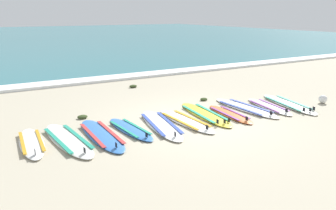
{
  "coord_description": "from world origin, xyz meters",
  "views": [
    {
      "loc": [
        -4.88,
        -6.89,
        2.82
      ],
      "look_at": [
        -0.33,
        1.04,
        0.25
      ],
      "focal_mm": 35.18,
      "sensor_mm": 36.0,
      "label": 1
    }
  ],
  "objects_px": {
    "surfboard_8": "(245,108)",
    "surfboard_9": "(269,106)",
    "surfboard_6": "(205,114)",
    "surfboard_5": "(185,121)",
    "surfboard_3": "(130,129)",
    "surfboard_1": "(68,139)",
    "beach_ball": "(323,99)",
    "surfboard_10": "(288,104)",
    "surfboard_4": "(161,124)",
    "surfboard_0": "(32,143)",
    "surfboard_2": "(101,135)",
    "surfboard_7": "(230,114)"
  },
  "relations": [
    {
      "from": "surfboard_10",
      "to": "surfboard_4",
      "type": "bearing_deg",
      "value": 176.53
    },
    {
      "from": "surfboard_2",
      "to": "surfboard_6",
      "type": "distance_m",
      "value": 3.1
    },
    {
      "from": "surfboard_1",
      "to": "surfboard_6",
      "type": "bearing_deg",
      "value": 0.46
    },
    {
      "from": "surfboard_8",
      "to": "surfboard_9",
      "type": "bearing_deg",
      "value": -19.89
    },
    {
      "from": "surfboard_7",
      "to": "surfboard_10",
      "type": "distance_m",
      "value": 2.32
    },
    {
      "from": "surfboard_1",
      "to": "beach_ball",
      "type": "xyz_separation_m",
      "value": [
        7.93,
        -0.81,
        0.1
      ]
    },
    {
      "from": "surfboard_6",
      "to": "surfboard_9",
      "type": "xyz_separation_m",
      "value": [
        2.17,
        -0.34,
        -0.0
      ]
    },
    {
      "from": "surfboard_5",
      "to": "surfboard_9",
      "type": "bearing_deg",
      "value": -2.22
    },
    {
      "from": "surfboard_5",
      "to": "surfboard_3",
      "type": "bearing_deg",
      "value": 175.11
    },
    {
      "from": "surfboard_2",
      "to": "surfboard_10",
      "type": "bearing_deg",
      "value": -3.02
    },
    {
      "from": "surfboard_8",
      "to": "surfboard_10",
      "type": "distance_m",
      "value": 1.53
    },
    {
      "from": "surfboard_8",
      "to": "surfboard_4",
      "type": "bearing_deg",
      "value": -178.36
    },
    {
      "from": "surfboard_1",
      "to": "surfboard_9",
      "type": "height_order",
      "value": "same"
    },
    {
      "from": "surfboard_3",
      "to": "surfboard_9",
      "type": "xyz_separation_m",
      "value": [
        4.52,
        -0.25,
        -0.0
      ]
    },
    {
      "from": "surfboard_3",
      "to": "surfboard_10",
      "type": "height_order",
      "value": "same"
    },
    {
      "from": "surfboard_4",
      "to": "surfboard_7",
      "type": "distance_m",
      "value": 2.14
    },
    {
      "from": "surfboard_1",
      "to": "surfboard_10",
      "type": "height_order",
      "value": "same"
    },
    {
      "from": "surfboard_2",
      "to": "surfboard_10",
      "type": "xyz_separation_m",
      "value": [
        6.03,
        -0.32,
        0.0
      ]
    },
    {
      "from": "surfboard_9",
      "to": "beach_ball",
      "type": "height_order",
      "value": "beach_ball"
    },
    {
      "from": "surfboard_9",
      "to": "beach_ball",
      "type": "xyz_separation_m",
      "value": [
        1.9,
        -0.49,
        0.1
      ]
    },
    {
      "from": "surfboard_0",
      "to": "surfboard_1",
      "type": "distance_m",
      "value": 0.78
    },
    {
      "from": "surfboard_5",
      "to": "surfboard_6",
      "type": "xyz_separation_m",
      "value": [
        0.81,
        0.23,
        0.0
      ]
    },
    {
      "from": "surfboard_6",
      "to": "beach_ball",
      "type": "xyz_separation_m",
      "value": [
        4.06,
        -0.84,
        0.1
      ]
    },
    {
      "from": "surfboard_9",
      "to": "surfboard_5",
      "type": "bearing_deg",
      "value": 177.78
    },
    {
      "from": "surfboard_9",
      "to": "beach_ball",
      "type": "relative_size",
      "value": 7.85
    },
    {
      "from": "surfboard_6",
      "to": "surfboard_9",
      "type": "height_order",
      "value": "same"
    },
    {
      "from": "surfboard_4",
      "to": "surfboard_8",
      "type": "relative_size",
      "value": 1.03
    },
    {
      "from": "surfboard_6",
      "to": "surfboard_10",
      "type": "xyz_separation_m",
      "value": [
        2.93,
        -0.44,
        0.0
      ]
    },
    {
      "from": "surfboard_10",
      "to": "surfboard_3",
      "type": "bearing_deg",
      "value": 176.32
    },
    {
      "from": "surfboard_7",
      "to": "surfboard_8",
      "type": "xyz_separation_m",
      "value": [
        0.83,
        0.27,
        -0.0
      ]
    },
    {
      "from": "surfboard_4",
      "to": "surfboard_7",
      "type": "height_order",
      "value": "same"
    },
    {
      "from": "surfboard_6",
      "to": "beach_ball",
      "type": "bearing_deg",
      "value": -11.66
    },
    {
      "from": "surfboard_0",
      "to": "surfboard_10",
      "type": "height_order",
      "value": "same"
    },
    {
      "from": "surfboard_0",
      "to": "beach_ball",
      "type": "relative_size",
      "value": 7.73
    },
    {
      "from": "surfboard_0",
      "to": "surfboard_7",
      "type": "bearing_deg",
      "value": -5.72
    },
    {
      "from": "surfboard_2",
      "to": "surfboard_5",
      "type": "bearing_deg",
      "value": -2.75
    },
    {
      "from": "surfboard_3",
      "to": "surfboard_10",
      "type": "bearing_deg",
      "value": -3.68
    },
    {
      "from": "surfboard_9",
      "to": "surfboard_2",
      "type": "bearing_deg",
      "value": 177.55
    },
    {
      "from": "surfboard_4",
      "to": "surfboard_9",
      "type": "relative_size",
      "value": 1.27
    },
    {
      "from": "surfboard_1",
      "to": "beach_ball",
      "type": "relative_size",
      "value": 9.9
    },
    {
      "from": "surfboard_0",
      "to": "beach_ball",
      "type": "xyz_separation_m",
      "value": [
        8.68,
        -1.01,
        0.1
      ]
    },
    {
      "from": "surfboard_2",
      "to": "surfboard_9",
      "type": "xyz_separation_m",
      "value": [
        5.27,
        -0.23,
        0.0
      ]
    },
    {
      "from": "surfboard_5",
      "to": "surfboard_6",
      "type": "relative_size",
      "value": 0.91
    },
    {
      "from": "surfboard_9",
      "to": "surfboard_10",
      "type": "bearing_deg",
      "value": -6.91
    },
    {
      "from": "surfboard_3",
      "to": "surfboard_9",
      "type": "relative_size",
      "value": 0.97
    },
    {
      "from": "surfboard_7",
      "to": "surfboard_2",
      "type": "bearing_deg",
      "value": 176.44
    },
    {
      "from": "surfboard_3",
      "to": "surfboard_5",
      "type": "bearing_deg",
      "value": -4.89
    },
    {
      "from": "surfboard_4",
      "to": "surfboard_5",
      "type": "relative_size",
      "value": 1.12
    },
    {
      "from": "surfboard_1",
      "to": "surfboard_8",
      "type": "xyz_separation_m",
      "value": [
        5.31,
        -0.05,
        0.0
      ]
    },
    {
      "from": "surfboard_1",
      "to": "surfboard_10",
      "type": "distance_m",
      "value": 6.81
    }
  ]
}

